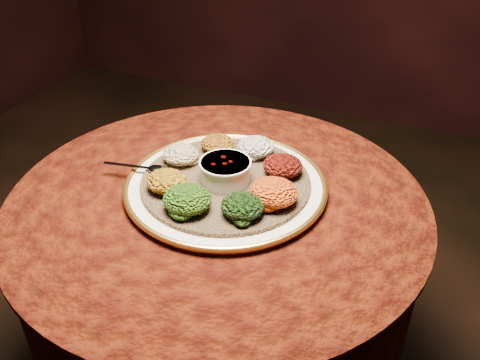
% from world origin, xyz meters
% --- Properties ---
extents(table, '(0.96, 0.96, 0.73)m').
position_xyz_m(table, '(0.00, 0.00, 0.55)').
color(table, black).
rests_on(table, ground).
extents(platter, '(0.53, 0.53, 0.02)m').
position_xyz_m(platter, '(0.00, 0.04, 0.75)').
color(platter, beige).
rests_on(platter, table).
extents(injera, '(0.39, 0.39, 0.01)m').
position_xyz_m(injera, '(0.00, 0.04, 0.76)').
color(injera, olive).
rests_on(injera, platter).
extents(stew_bowl, '(0.12, 0.12, 0.05)m').
position_xyz_m(stew_bowl, '(0.00, 0.04, 0.79)').
color(stew_bowl, white).
rests_on(stew_bowl, injera).
extents(spoon, '(0.16, 0.05, 0.01)m').
position_xyz_m(spoon, '(-0.17, 0.00, 0.77)').
color(spoon, silver).
rests_on(spoon, injera).
extents(portion_ayib, '(0.09, 0.09, 0.04)m').
position_xyz_m(portion_ayib, '(0.03, 0.17, 0.78)').
color(portion_ayib, silver).
rests_on(portion_ayib, injera).
extents(portion_kitfo, '(0.09, 0.09, 0.04)m').
position_xyz_m(portion_kitfo, '(0.12, 0.11, 0.78)').
color(portion_kitfo, black).
rests_on(portion_kitfo, injera).
extents(portion_tikil, '(0.11, 0.10, 0.05)m').
position_xyz_m(portion_tikil, '(0.13, 0.00, 0.79)').
color(portion_tikil, '#BA840F').
rests_on(portion_tikil, injera).
extents(portion_gomen, '(0.09, 0.09, 0.04)m').
position_xyz_m(portion_gomen, '(0.09, -0.07, 0.78)').
color(portion_gomen, black).
rests_on(portion_gomen, injera).
extents(portion_mixveg, '(0.10, 0.10, 0.05)m').
position_xyz_m(portion_mixveg, '(-0.02, -0.09, 0.79)').
color(portion_mixveg, '#8E3409').
rests_on(portion_mixveg, injera).
extents(portion_kik, '(0.09, 0.09, 0.04)m').
position_xyz_m(portion_kik, '(-0.10, -0.05, 0.78)').
color(portion_kik, '#A2700E').
rests_on(portion_kik, injera).
extents(portion_timatim, '(0.09, 0.08, 0.04)m').
position_xyz_m(portion_timatim, '(-0.13, 0.07, 0.78)').
color(portion_timatim, maroon).
rests_on(portion_timatim, injera).
extents(portion_shiro, '(0.08, 0.08, 0.04)m').
position_xyz_m(portion_shiro, '(-0.07, 0.15, 0.78)').
color(portion_shiro, '#855210').
rests_on(portion_shiro, injera).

